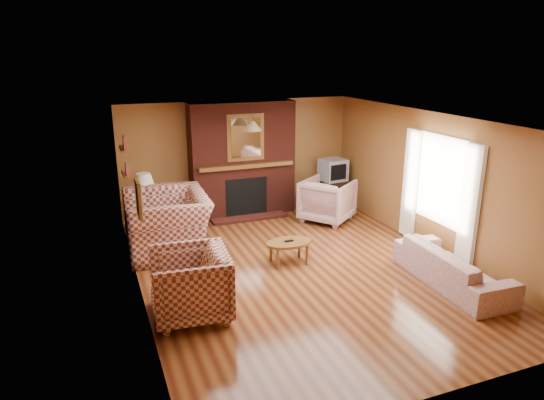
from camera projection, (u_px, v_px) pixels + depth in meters
name	position (u px, v px, depth m)	size (l,w,h in m)	color
floor	(300.00, 269.00, 7.84)	(6.50, 6.50, 0.00)	#481F0F
ceiling	(303.00, 120.00, 7.13)	(6.50, 6.50, 0.00)	silver
wall_back	(239.00, 157.00, 10.38)	(6.50, 6.50, 0.00)	brown
wall_front	(445.00, 291.00, 4.60)	(6.50, 6.50, 0.00)	brown
wall_left	(136.00, 218.00, 6.62)	(6.50, 6.50, 0.00)	brown
wall_right	(434.00, 183.00, 8.35)	(6.50, 6.50, 0.00)	brown
fireplace	(242.00, 160.00, 10.15)	(2.20, 0.82, 2.40)	#48170F
window_right	(439.00, 190.00, 8.18)	(0.10, 1.85, 2.00)	beige
bookshelf	(124.00, 157.00, 8.20)	(0.09, 0.55, 0.71)	brown
botanical_print	(139.00, 199.00, 6.26)	(0.05, 0.40, 0.50)	brown
pendant_light	(253.00, 126.00, 9.30)	(0.36, 0.36, 0.48)	black
plaid_loveseat	(167.00, 223.00, 8.45)	(1.58, 1.38, 1.03)	maroon
plaid_armchair	(190.00, 284.00, 6.34)	(0.98, 1.01, 0.92)	maroon
floral_sofa	(452.00, 267.00, 7.25)	(1.98, 0.77, 0.58)	beige
floral_armchair	(327.00, 200.00, 9.96)	(0.93, 0.96, 0.87)	beige
coffee_table	(289.00, 245.00, 7.97)	(0.77, 0.48, 0.41)	brown
side_table	(147.00, 221.00, 9.22)	(0.41, 0.41, 0.55)	brown
table_lamp	(144.00, 189.00, 9.03)	(0.40, 0.40, 0.67)	silver
tv_stand	(332.00, 193.00, 10.96)	(0.55, 0.50, 0.60)	black
crt_tv	(333.00, 170.00, 10.79)	(0.58, 0.57, 0.48)	#9A9CA1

